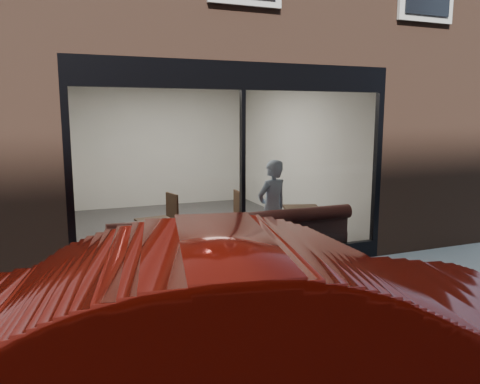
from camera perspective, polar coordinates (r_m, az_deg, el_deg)
name	(u,v)px	position (r m, az deg, el deg)	size (l,w,h in m)	color
ground	(309,330)	(5.66, 8.40, -16.28)	(120.00, 120.00, 0.00)	black
sidewalk_near	(272,298)	(6.47, 3.87, -12.77)	(40.00, 2.00, 0.01)	gray
kerb_near	(311,327)	(5.60, 8.68, -15.92)	(40.00, 0.10, 0.12)	gray
host_building_pier_left	(3,151)	(12.48, -26.97, 4.52)	(2.50, 12.00, 3.20)	brown
host_building_pier_right	(285,143)	(13.95, 5.50, 5.91)	(2.50, 12.00, 3.20)	brown
host_building_backfill	(140,141)	(15.64, -12.11, 6.13)	(5.00, 6.00, 3.20)	brown
cafe_floor	(191,230)	(10.05, -6.02, -4.60)	(6.00, 6.00, 0.00)	#2D2D30
cafe_ceiling	(188,77)	(9.78, -6.34, 13.74)	(6.00, 6.00, 0.00)	white
cafe_wall_back	(159,147)	(12.68, -9.81, 5.47)	(5.00, 5.00, 0.00)	beige
cafe_wall_left	(61,160)	(9.43, -20.93, 3.66)	(6.00, 6.00, 0.00)	beige
cafe_wall_right	(296,152)	(10.72, 6.80, 4.84)	(6.00, 6.00, 0.00)	beige
storefront_kick	(242,265)	(7.32, 0.30, -8.86)	(5.00, 0.10, 0.30)	black
storefront_header	(243,76)	(6.97, 0.32, 13.99)	(5.00, 0.10, 0.40)	black
storefront_mullion	(243,175)	(7.01, 0.31, 2.08)	(0.06, 0.10, 2.50)	black
storefront_glass	(243,175)	(6.98, 0.41, 2.05)	(4.80, 4.80, 0.00)	white
banquette	(233,253)	(7.65, -0.82, -7.45)	(4.00, 0.55, 0.45)	#351613
person	(272,209)	(8.04, 3.93, -2.07)	(0.62, 0.41, 1.69)	#8C9FBA
cafe_table_left	(155,221)	(7.73, -10.31, -3.48)	(0.54, 0.54, 0.03)	black
cafe_table_right	(302,209)	(8.66, 7.59, -2.02)	(0.64, 0.64, 0.04)	black
cafe_chair_left	(164,231)	(9.11, -9.25, -4.70)	(0.43, 0.43, 0.04)	black
cafe_chair_right	(229,227)	(9.34, -1.39, -4.24)	(0.42, 0.42, 0.04)	black
wall_poster	(66,175)	(8.25, -20.46, 2.01)	(0.02, 0.58, 0.77)	white
parked_car	(282,342)	(3.60, 5.14, -17.78)	(1.70, 4.87, 1.61)	#9C1107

